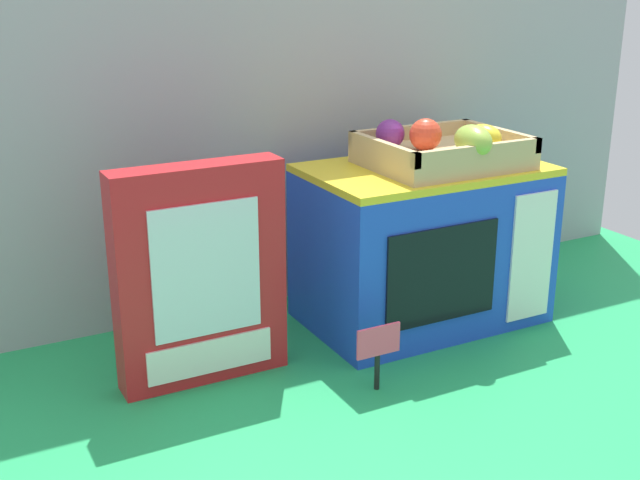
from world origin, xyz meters
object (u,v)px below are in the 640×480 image
cookie_set_box (200,276)px  toy_microwave (422,244)px  food_groups_crate (443,150)px  price_sign (378,348)px

cookie_set_box → toy_microwave: bearing=4.5°
toy_microwave → cookie_set_box: bearing=-175.5°
food_groups_crate → cookie_set_box: 0.45m
food_groups_crate → price_sign: 0.36m
food_groups_crate → toy_microwave: bearing=144.9°
food_groups_crate → price_sign: (-0.22, -0.17, -0.23)m
toy_microwave → price_sign: toy_microwave is taller
food_groups_crate → price_sign: food_groups_crate is taller
cookie_set_box → price_sign: (0.21, -0.15, -0.10)m
toy_microwave → price_sign: size_ratio=3.91×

